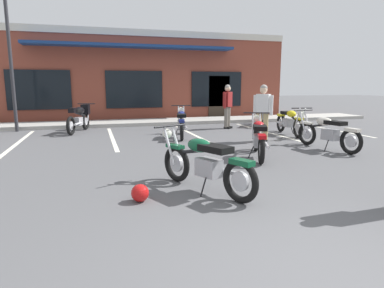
{
  "coord_description": "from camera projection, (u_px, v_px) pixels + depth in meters",
  "views": [
    {
      "loc": [
        -1.87,
        -2.05,
        1.67
      ],
      "look_at": [
        -0.09,
        4.0,
        0.55
      ],
      "focal_mm": 31.31,
      "sensor_mm": 36.0,
      "label": 1
    }
  ],
  "objects": [
    {
      "name": "motorcycle_foreground_classic",
      "position": [
        204.0,
        162.0,
        5.27
      ],
      "size": [
        1.17,
        1.97,
        0.98
      ],
      "color": "black",
      "rests_on": "ground_plane"
    },
    {
      "name": "person_in_shorts_foreground",
      "position": [
        263.0,
        109.0,
        9.83
      ],
      "size": [
        0.48,
        0.51,
        1.68
      ],
      "color": "black",
      "rests_on": "ground_plane"
    },
    {
      "name": "painted_stall_lines",
      "position": [
        154.0,
        136.0,
        11.02
      ],
      "size": [
        13.55,
        4.8,
        0.01
      ],
      "color": "silver",
      "rests_on": "ground_plane"
    },
    {
      "name": "motorcycle_blue_standard",
      "position": [
        289.0,
        121.0,
        11.21
      ],
      "size": [
        0.75,
        2.1,
        0.98
      ],
      "color": "black",
      "rests_on": "ground_plane"
    },
    {
      "name": "brick_storefront_building",
      "position": [
        128.0,
        77.0,
        17.97
      ],
      "size": [
        15.25,
        6.32,
        4.15
      ],
      "color": "brown",
      "rests_on": "ground_plane"
    },
    {
      "name": "motorcycle_green_cafe_racer",
      "position": [
        259.0,
        137.0,
        7.78
      ],
      "size": [
        1.11,
        1.99,
        0.98
      ],
      "color": "black",
      "rests_on": "ground_plane"
    },
    {
      "name": "helmet_on_pavement",
      "position": [
        140.0,
        193.0,
        4.83
      ],
      "size": [
        0.26,
        0.26,
        0.26
      ],
      "color": "#B71414",
      "rests_on": "ground_plane"
    },
    {
      "name": "motorcycle_cream_vintage",
      "position": [
        80.0,
        117.0,
        11.91
      ],
      "size": [
        0.96,
        2.04,
        0.98
      ],
      "color": "black",
      "rests_on": "ground_plane"
    },
    {
      "name": "parking_lot_lamp_post",
      "position": [
        7.0,
        33.0,
        11.42
      ],
      "size": [
        0.24,
        0.76,
        5.33
      ],
      "color": "#2D2D33",
      "rests_on": "ground_plane"
    },
    {
      "name": "person_in_black_shirt",
      "position": [
        228.0,
        104.0,
        12.77
      ],
      "size": [
        0.51,
        0.48,
        1.68
      ],
      "color": "black",
      "rests_on": "ground_plane"
    },
    {
      "name": "sidewalk_kerb",
      "position": [
        139.0,
        122.0,
        14.41
      ],
      "size": [
        22.0,
        1.8,
        0.14
      ],
      "primitive_type": "cube",
      "color": "#A8A59E",
      "rests_on": "ground_plane"
    },
    {
      "name": "motorcycle_black_cruiser",
      "position": [
        327.0,
        132.0,
        8.7
      ],
      "size": [
        0.77,
        2.1,
        0.98
      ],
      "color": "black",
      "rests_on": "ground_plane"
    },
    {
      "name": "motorcycle_orange_scrambler",
      "position": [
        262.0,
        113.0,
        13.88
      ],
      "size": [
        1.33,
        1.87,
        0.98
      ],
      "color": "black",
      "rests_on": "ground_plane"
    },
    {
      "name": "motorcycle_silver_naked",
      "position": [
        181.0,
        123.0,
        10.74
      ],
      "size": [
        0.84,
        2.08,
        0.98
      ],
      "color": "black",
      "rests_on": "ground_plane"
    },
    {
      "name": "ground_plane",
      "position": [
        197.0,
        172.0,
        6.51
      ],
      "size": [
        80.0,
        80.0,
        0.0
      ],
      "primitive_type": "plane",
      "color": "#515154"
    }
  ]
}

